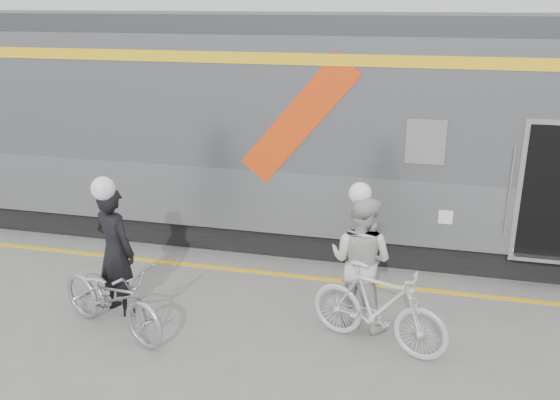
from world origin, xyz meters
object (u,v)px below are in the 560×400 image
(woman, at_px, (361,261))
(bicycle_right, at_px, (378,307))
(man, at_px, (115,251))
(bicycle_left, at_px, (111,297))

(woman, relative_size, bicycle_right, 0.99)
(man, xyz_separation_m, woman, (3.43, 0.48, -0.00))
(man, distance_m, woman, 3.46)
(man, height_order, bicycle_right, man)
(bicycle_left, relative_size, bicycle_right, 1.04)
(bicycle_left, distance_m, bicycle_right, 3.56)
(man, relative_size, bicycle_left, 0.95)
(man, height_order, bicycle_left, man)
(bicycle_right, bearing_deg, bicycle_left, 117.06)
(man, bearing_deg, bicycle_right, -158.12)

